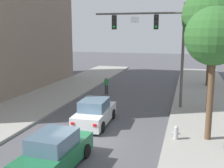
% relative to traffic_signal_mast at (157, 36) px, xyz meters
% --- Properties ---
extents(ground_plane, '(120.00, 120.00, 0.00)m').
position_rel_traffic_signal_mast_xyz_m(ground_plane, '(-2.73, -7.97, -5.34)').
color(ground_plane, '#4C4C51').
extents(sidewalk_right, '(5.00, 60.00, 0.15)m').
position_rel_traffic_signal_mast_xyz_m(sidewalk_right, '(3.77, -7.97, -5.27)').
color(sidewalk_right, '#99968E').
rests_on(sidewalk_right, ground).
extents(traffic_signal_mast, '(6.63, 0.38, 7.50)m').
position_rel_traffic_signal_mast_xyz_m(traffic_signal_mast, '(0.00, 0.00, 0.00)').
color(traffic_signal_mast, '#514C47').
rests_on(traffic_signal_mast, sidewalk_right).
extents(car_lead_white, '(1.93, 4.29, 1.60)m').
position_rel_traffic_signal_mast_xyz_m(car_lead_white, '(-3.12, -4.99, -4.62)').
color(car_lead_white, silver).
rests_on(car_lead_white, ground).
extents(car_following_green, '(1.98, 4.31, 1.60)m').
position_rel_traffic_signal_mast_xyz_m(car_following_green, '(-2.88, -10.80, -4.62)').
color(car_following_green, '#1E663D').
rests_on(car_following_green, ground).
extents(pedestrian_crossing_road, '(0.36, 0.22, 1.64)m').
position_rel_traffic_signal_mast_xyz_m(pedestrian_crossing_road, '(-4.79, 3.17, -4.43)').
color(pedestrian_crossing_road, '#333338').
rests_on(pedestrian_crossing_road, ground).
extents(fire_hydrant, '(0.48, 0.24, 0.72)m').
position_rel_traffic_signal_mast_xyz_m(fire_hydrant, '(1.85, -6.52, -4.84)').
color(fire_hydrant, '#B2B2B7').
rests_on(fire_hydrant, sidewalk_right).
extents(street_tree_nearest, '(2.89, 2.89, 6.74)m').
position_rel_traffic_signal_mast_xyz_m(street_tree_nearest, '(3.44, -6.05, 0.05)').
color(street_tree_nearest, brown).
rests_on(street_tree_nearest, sidewalk_right).
extents(street_tree_second, '(4.31, 4.31, 8.68)m').
position_rel_traffic_signal_mast_xyz_m(street_tree_second, '(3.82, -0.37, 1.31)').
color(street_tree_second, brown).
rests_on(street_tree_second, sidewalk_right).
extents(street_tree_third, '(4.17, 4.17, 7.83)m').
position_rel_traffic_signal_mast_xyz_m(street_tree_third, '(4.28, 9.21, 0.53)').
color(street_tree_third, brown).
rests_on(street_tree_third, sidewalk_right).
extents(street_tree_farthest, '(3.55, 3.55, 7.93)m').
position_rel_traffic_signal_mast_xyz_m(street_tree_farthest, '(4.37, 10.09, 0.93)').
color(street_tree_farthest, brown).
rests_on(street_tree_farthest, sidewalk_right).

